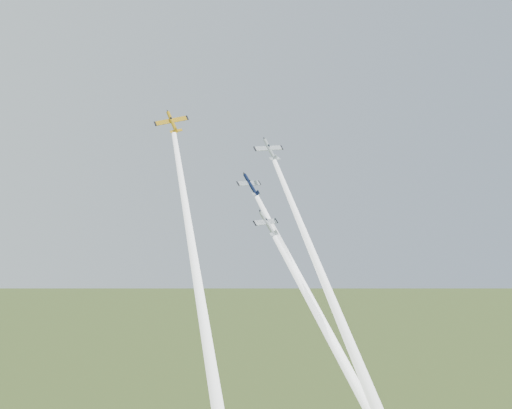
# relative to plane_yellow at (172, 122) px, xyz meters

# --- Properties ---
(plane_yellow) EXTENTS (7.16, 7.10, 7.95)m
(plane_yellow) POSITION_rel_plane_yellow_xyz_m (0.00, 0.00, 0.00)
(plane_yellow) COLOR #CE9511
(smoke_trail_yellow) EXTENTS (15.02, 42.50, 61.88)m
(smoke_trail_yellow) POSITION_rel_plane_yellow_xyz_m (-6.67, -21.75, -32.92)
(smoke_trail_yellow) COLOR white
(plane_navy) EXTENTS (8.31, 6.09, 7.00)m
(plane_navy) POSITION_rel_plane_yellow_xyz_m (17.72, -2.67, -12.10)
(plane_navy) COLOR #0C1535
(smoke_trail_navy) EXTENTS (9.36, 36.69, 52.03)m
(smoke_trail_navy) POSITION_rel_plane_yellow_xyz_m (21.45, -21.66, -40.09)
(smoke_trail_navy) COLOR white
(plane_silver_right) EXTENTS (7.73, 5.67, 7.39)m
(plane_silver_right) POSITION_rel_plane_yellow_xyz_m (21.43, -4.65, -4.41)
(plane_silver_right) COLOR silver
(smoke_trail_silver_right) EXTENTS (5.39, 39.15, 55.14)m
(smoke_trail_silver_right) POSITION_rel_plane_yellow_xyz_m (19.80, -25.01, -33.96)
(smoke_trail_silver_right) COLOR white
(plane_silver_low) EXTENTS (8.71, 6.50, 7.24)m
(plane_silver_low) POSITION_rel_plane_yellow_xyz_m (16.36, -10.41, -20.57)
(plane_silver_low) COLOR #B1B8BF
(smoke_trail_silver_low) EXTENTS (10.67, 36.00, 51.34)m
(smoke_trail_silver_low) POSITION_rel_plane_yellow_xyz_m (20.79, -29.00, -48.22)
(smoke_trail_silver_low) COLOR white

